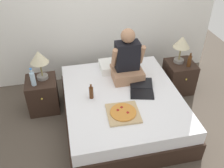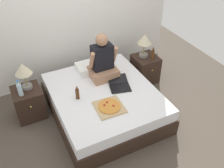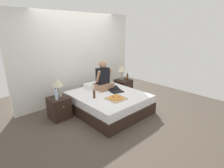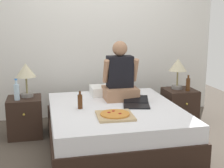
{
  "view_description": "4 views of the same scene",
  "coord_description": "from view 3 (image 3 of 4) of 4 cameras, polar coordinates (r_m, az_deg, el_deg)",
  "views": [
    {
      "loc": [
        -0.72,
        -2.59,
        2.63
      ],
      "look_at": [
        -0.15,
        0.01,
        0.67
      ],
      "focal_mm": 40.0,
      "sensor_mm": 36.0,
      "label": 1
    },
    {
      "loc": [
        -1.24,
        -2.79,
        2.96
      ],
      "look_at": [
        0.1,
        -0.1,
        0.65
      ],
      "focal_mm": 40.0,
      "sensor_mm": 36.0,
      "label": 2
    },
    {
      "loc": [
        -2.77,
        -3.12,
        2.06
      ],
      "look_at": [
        0.13,
        -0.01,
        0.71
      ],
      "focal_mm": 28.0,
      "sensor_mm": 36.0,
      "label": 3
    },
    {
      "loc": [
        -0.86,
        -3.61,
        1.56
      ],
      "look_at": [
        -0.08,
        -0.19,
        0.8
      ],
      "focal_mm": 50.0,
      "sensor_mm": 36.0,
      "label": 4
    }
  ],
  "objects": [
    {
      "name": "ground_plane",
      "position": [
        4.65,
        -1.28,
        -8.64
      ],
      "size": [
        5.85,
        5.85,
        0.0
      ],
      "primitive_type": "plane",
      "color": "#4C4238"
    },
    {
      "name": "wall_back",
      "position": [
        5.27,
        -10.84,
        8.48
      ],
      "size": [
        3.85,
        0.12,
        2.5
      ],
      "primitive_type": "cube",
      "color": "silver",
      "rests_on": "ground"
    },
    {
      "name": "bed",
      "position": [
        4.55,
        -1.3,
        -6.01
      ],
      "size": [
        1.61,
        1.85,
        0.47
      ],
      "color": "black",
      "rests_on": "ground"
    },
    {
      "name": "nightstand_left",
      "position": [
        4.37,
        -16.85,
        -7.45
      ],
      "size": [
        0.44,
        0.47,
        0.52
      ],
      "color": "black",
      "rests_on": "ground"
    },
    {
      "name": "lamp_on_left_nightstand",
      "position": [
        4.23,
        -17.37,
        0.17
      ],
      "size": [
        0.26,
        0.26,
        0.45
      ],
      "color": "gray",
      "rests_on": "nightstand_left"
    },
    {
      "name": "water_bottle",
      "position": [
        4.13,
        -17.72,
        -3.45
      ],
      "size": [
        0.07,
        0.07,
        0.28
      ],
      "color": "silver",
      "rests_on": "nightstand_left"
    },
    {
      "name": "nightstand_right",
      "position": [
        5.6,
        3.71,
        -1.13
      ],
      "size": [
        0.44,
        0.47,
        0.52
      ],
      "color": "black",
      "rests_on": "ground"
    },
    {
      "name": "lamp_on_right_nightstand",
      "position": [
        5.45,
        3.23,
        4.78
      ],
      "size": [
        0.26,
        0.26,
        0.45
      ],
      "color": "gray",
      "rests_on": "nightstand_right"
    },
    {
      "name": "beer_bottle",
      "position": [
        5.48,
        5.04,
        2.33
      ],
      "size": [
        0.06,
        0.06,
        0.23
      ],
      "color": "#512D14",
      "rests_on": "nightstand_right"
    },
    {
      "name": "pillow",
      "position": [
        4.95,
        -5.73,
        -0.39
      ],
      "size": [
        0.52,
        0.34,
        0.12
      ],
      "primitive_type": "cube",
      "color": "white",
      "rests_on": "bed"
    },
    {
      "name": "person_seated",
      "position": [
        4.74,
        -2.91,
        1.72
      ],
      "size": [
        0.47,
        0.4,
        0.78
      ],
      "color": "#A37556",
      "rests_on": "bed"
    },
    {
      "name": "laptop",
      "position": [
        4.63,
        1.24,
        -2.11
      ],
      "size": [
        0.41,
        0.48,
        0.07
      ],
      "color": "black",
      "rests_on": "bed"
    },
    {
      "name": "pizza_box",
      "position": [
        4.13,
        1.34,
        -4.63
      ],
      "size": [
        0.42,
        0.42,
        0.05
      ],
      "color": "tan",
      "rests_on": "bed"
    },
    {
      "name": "beer_bottle_on_bed",
      "position": [
        4.19,
        -5.84,
        -3.36
      ],
      "size": [
        0.06,
        0.06,
        0.22
      ],
      "color": "#4C2811",
      "rests_on": "bed"
    }
  ]
}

